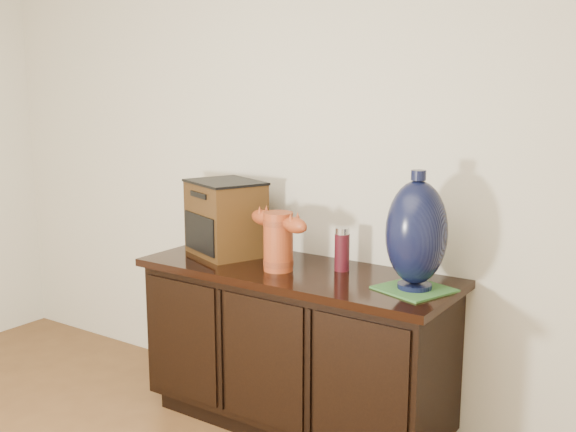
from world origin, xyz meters
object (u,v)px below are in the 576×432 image
Objects in this scene: terracotta_vessel at (278,238)px; tv_radio at (225,218)px; sideboard at (295,347)px; lamp_base at (416,233)px; spray_can at (342,250)px.

tv_radio reaches higher than terracotta_vessel.
lamp_base reaches higher than sideboard.
lamp_base is (0.62, 0.06, 0.09)m from terracotta_vessel.
sideboard is 0.70m from tv_radio.
sideboard is 3.94× the size of terracotta_vessel.
spray_can is (0.18, 0.09, 0.46)m from sideboard.
sideboard is 0.83m from lamp_base.
tv_radio is at bearing -178.58° from terracotta_vessel.
lamp_base is at bearing 22.11° from terracotta_vessel.
spray_can is at bearing 27.23° from tv_radio.
terracotta_vessel is at bearing -146.87° from spray_can.
lamp_base is (1.01, -0.04, 0.05)m from tv_radio.
lamp_base reaches higher than spray_can.
lamp_base reaches higher than terracotta_vessel.
tv_radio is 0.63m from spray_can.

